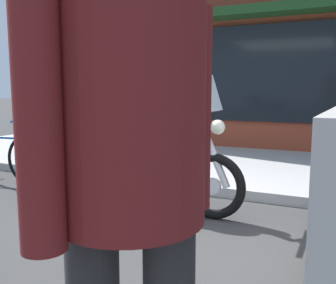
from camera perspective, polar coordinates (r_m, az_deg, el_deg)
The scene contains 4 objects.
ground_plane at distance 3.72m, azimuth -2.29°, elevation -11.97°, with size 80.00×80.00×0.00m, color #373737.
touring_motorcycle at distance 4.11m, azimuth -5.10°, elevation -1.29°, with size 2.22×0.70×1.41m.
pedestrian_walking at distance 0.96m, azimuth -5.90°, elevation -0.65°, with size 0.50×0.52×1.78m.
sandwich_board_sign at distance 6.26m, azimuth -9.85°, elevation 1.93°, with size 0.55×0.42×0.99m.
Camera 1 is at (1.60, -3.11, 1.27)m, focal length 40.64 mm.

